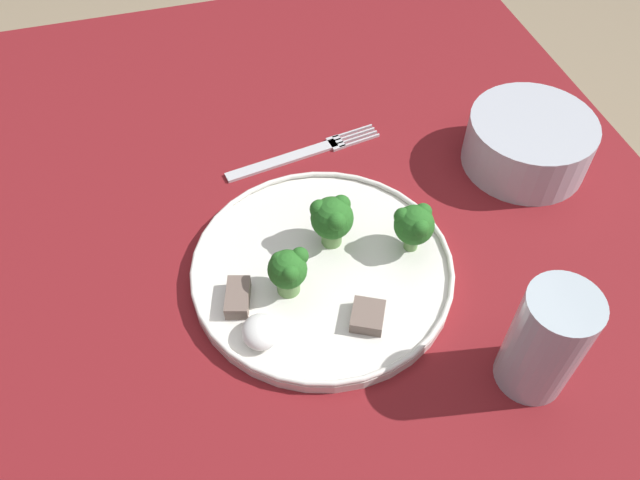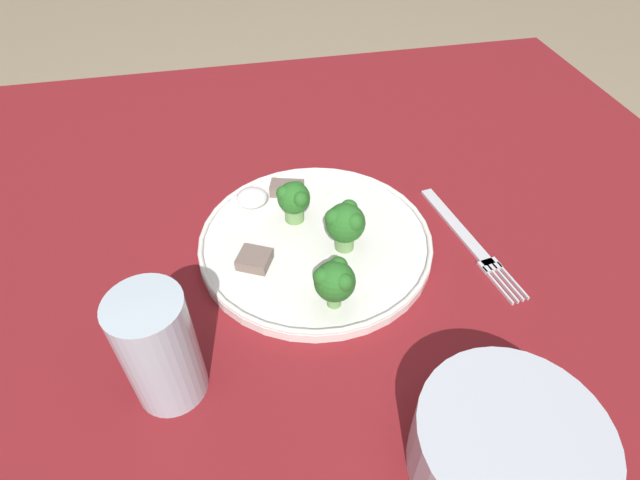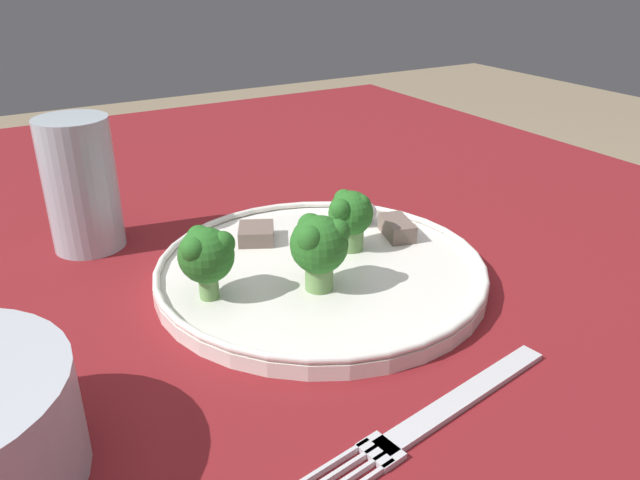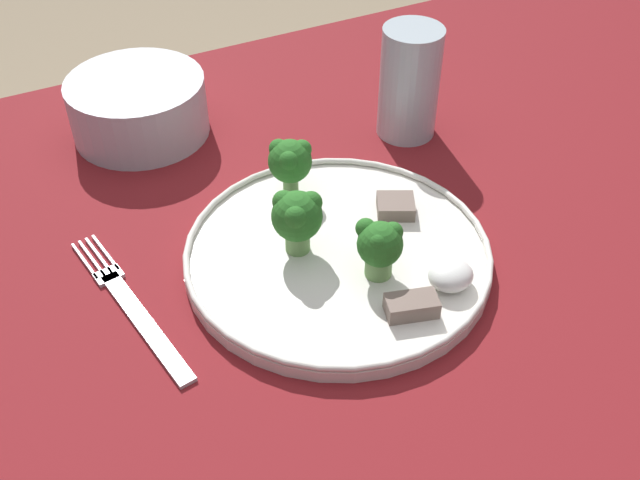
# 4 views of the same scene
# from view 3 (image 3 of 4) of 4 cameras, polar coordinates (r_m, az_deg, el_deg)

# --- Properties ---
(table) EXTENTS (1.26, 0.95, 0.72)m
(table) POSITION_cam_3_polar(r_m,az_deg,el_deg) (0.64, 1.04, -8.22)
(table) COLOR maroon
(table) RESTS_ON ground_plane
(dinner_plate) EXTENTS (0.28, 0.28, 0.02)m
(dinner_plate) POSITION_cam_3_polar(r_m,az_deg,el_deg) (0.53, 0.07, -2.79)
(dinner_plate) COLOR white
(dinner_plate) RESTS_ON table
(fork) EXTENTS (0.05, 0.21, 0.00)m
(fork) POSITION_cam_3_polar(r_m,az_deg,el_deg) (0.40, 10.55, -15.49)
(fork) COLOR silver
(fork) RESTS_ON table
(drinking_glass) EXTENTS (0.07, 0.07, 0.12)m
(drinking_glass) POSITION_cam_3_polar(r_m,az_deg,el_deg) (0.61, -20.92, 4.14)
(drinking_glass) COLOR #B2C1CC
(drinking_glass) RESTS_ON table
(broccoli_floret_near_rim_left) EXTENTS (0.04, 0.04, 0.05)m
(broccoli_floret_near_rim_left) POSITION_cam_3_polar(r_m,az_deg,el_deg) (0.55, 2.46, 2.26)
(broccoli_floret_near_rim_left) COLOR #709E56
(broccoli_floret_near_rim_left) RESTS_ON dinner_plate
(broccoli_floret_center_left) EXTENTS (0.04, 0.04, 0.06)m
(broccoli_floret_center_left) POSITION_cam_3_polar(r_m,az_deg,el_deg) (0.48, -10.37, -1.30)
(broccoli_floret_center_left) COLOR #709E56
(broccoli_floret_center_left) RESTS_ON dinner_plate
(broccoli_floret_back_left) EXTENTS (0.05, 0.05, 0.06)m
(broccoli_floret_back_left) POSITION_cam_3_polar(r_m,az_deg,el_deg) (0.48, -0.08, -0.44)
(broccoli_floret_back_left) COLOR #709E56
(broccoli_floret_back_left) RESTS_ON dinner_plate
(meat_slice_front_slice) EXTENTS (0.05, 0.03, 0.02)m
(meat_slice_front_slice) POSITION_cam_3_polar(r_m,az_deg,el_deg) (0.59, 7.05, 1.11)
(meat_slice_front_slice) COLOR #756056
(meat_slice_front_slice) RESTS_ON dinner_plate
(meat_slice_middle_slice) EXTENTS (0.05, 0.04, 0.01)m
(meat_slice_middle_slice) POSITION_cam_3_polar(r_m,az_deg,el_deg) (0.58, -5.85, 0.58)
(meat_slice_middle_slice) COLOR #756056
(meat_slice_middle_slice) RESTS_ON dinner_plate
(sauce_dollop) EXTENTS (0.04, 0.04, 0.02)m
(sauce_dollop) POSITION_cam_3_polar(r_m,az_deg,el_deg) (0.61, 3.46, 2.66)
(sauce_dollop) COLOR white
(sauce_dollop) RESTS_ON dinner_plate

